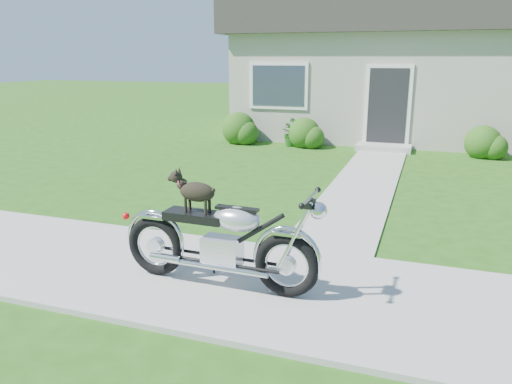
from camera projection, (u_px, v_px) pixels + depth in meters
ground at (457, 316)px, 4.72m from camera, size 80.00×80.00×0.00m
sidewalk at (457, 314)px, 4.72m from camera, size 24.00×2.20×0.04m
walkway at (365, 182)px, 9.75m from camera, size 1.20×8.00×0.03m
house at (450, 64)px, 15.08m from camera, size 12.60×7.03×4.50m
shrub_row at (432, 139)px, 12.47m from camera, size 11.02×0.95×0.95m
potted_plant_left at (291, 133)px, 13.69m from camera, size 0.87×0.85×0.73m
potted_plant_right at (494, 144)px, 12.07m from camera, size 0.50×0.50×0.66m
motorcycle_with_dog at (221, 239)px, 5.13m from camera, size 2.22×0.60×1.20m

